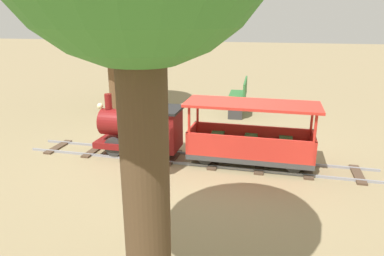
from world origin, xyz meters
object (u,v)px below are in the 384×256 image
at_px(locomotive, 142,128).
at_px(park_bench, 239,96).
at_px(passenger_car, 250,140).
at_px(oak_tree_far, 110,4).
at_px(conductor_person, 146,117).

distance_m(locomotive, park_bench, 3.42).
bearing_deg(passenger_car, oak_tree_far, 51.34).
height_order(locomotive, conductor_person, conductor_person).
height_order(locomotive, park_bench, locomotive).
xyz_separation_m(locomotive, park_bench, (3.18, -1.25, -0.07)).
relative_size(locomotive, oak_tree_far, 0.40).
xyz_separation_m(conductor_person, park_bench, (4.11, -0.82, -0.54)).
bearing_deg(park_bench, conductor_person, 168.73).
relative_size(locomotive, conductor_person, 0.89).
bearing_deg(park_bench, oak_tree_far, 95.56).
height_order(conductor_person, oak_tree_far, oak_tree_far).
bearing_deg(park_bench, locomotive, 158.51).
distance_m(locomotive, oak_tree_far, 3.98).
relative_size(locomotive, park_bench, 1.10).
height_order(conductor_person, park_bench, conductor_person).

